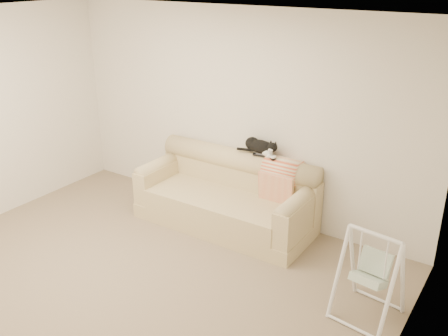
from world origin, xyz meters
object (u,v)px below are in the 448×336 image
object	(u,v)px
remote_b	(271,157)
tuxedo_cat	(261,147)
baby_swing	(371,275)
remote_a	(260,155)
sofa	(228,197)

from	to	relation	value
remote_b	tuxedo_cat	size ratio (longest dim) A/B	0.29
baby_swing	remote_a	bearing A→B (deg)	149.66
tuxedo_cat	baby_swing	size ratio (longest dim) A/B	0.63
remote_b	tuxedo_cat	distance (m)	0.19
sofa	remote_b	size ratio (longest dim) A/B	13.67
remote_a	tuxedo_cat	distance (m)	0.10
remote_b	baby_swing	distance (m)	1.94
tuxedo_cat	baby_swing	world-z (taller)	tuxedo_cat
sofa	remote_b	xyz separation A→B (m)	(0.47, 0.22, 0.56)
sofa	tuxedo_cat	distance (m)	0.76
sofa	baby_swing	bearing A→B (deg)	-21.17
remote_b	baby_swing	bearing A→B (deg)	-32.68
baby_swing	remote_b	bearing A→B (deg)	147.32
remote_a	baby_swing	bearing A→B (deg)	-30.34
sofa	remote_b	bearing A→B (deg)	25.11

